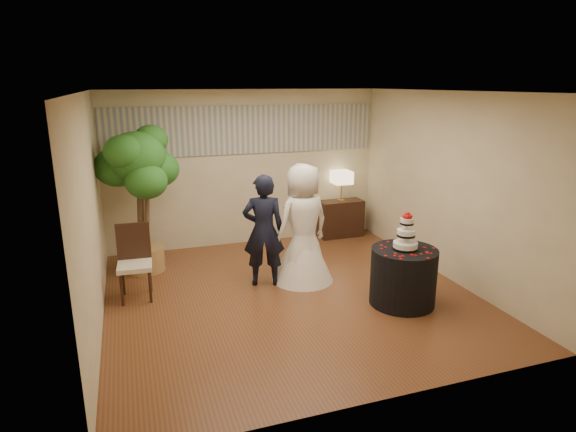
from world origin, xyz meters
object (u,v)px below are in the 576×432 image
object	(u,v)px
bride	(303,223)
wedding_cake	(406,231)
cake_table	(403,276)
table_lamp	(341,186)
ficus_tree	(140,200)
groom	(264,231)
side_chair	(135,264)
console	(340,218)

from	to	relation	value
bride	wedding_cake	size ratio (longest dim) A/B	3.49
cake_table	table_lamp	size ratio (longest dim) A/B	1.52
ficus_tree	groom	bearing A→B (deg)	-34.22
bride	side_chair	distance (m)	2.45
bride	console	bearing A→B (deg)	-143.71
cake_table	console	bearing A→B (deg)	81.38
table_lamp	ficus_tree	bearing A→B (deg)	-170.20
groom	console	xyz separation A→B (m)	(2.05, 1.77, -0.48)
console	wedding_cake	bearing A→B (deg)	-99.15
groom	ficus_tree	bearing A→B (deg)	-19.55
cake_table	bride	bearing A→B (deg)	129.74
bride	wedding_cake	world-z (taller)	bride
groom	ficus_tree	size ratio (longest dim) A/B	0.71
groom	table_lamp	distance (m)	2.72
table_lamp	side_chair	bearing A→B (deg)	-156.39
cake_table	groom	bearing A→B (deg)	142.50
groom	table_lamp	world-z (taller)	groom
console	table_lamp	distance (m)	0.65
groom	console	size ratio (longest dim) A/B	1.95
console	table_lamp	world-z (taller)	table_lamp
bride	side_chair	bearing A→B (deg)	-17.39
ficus_tree	bride	bearing A→B (deg)	-27.10
table_lamp	ficus_tree	world-z (taller)	ficus_tree
cake_table	side_chair	world-z (taller)	side_chair
side_chair	groom	bearing A→B (deg)	0.63
ficus_tree	side_chair	xyz separation A→B (m)	(-0.16, -1.05, -0.65)
cake_table	wedding_cake	world-z (taller)	wedding_cake
side_chair	table_lamp	bearing A→B (deg)	26.73
ficus_tree	side_chair	size ratio (longest dim) A/B	2.25
table_lamp	groom	bearing A→B (deg)	-139.22
table_lamp	wedding_cake	bearing A→B (deg)	-98.62
bride	ficus_tree	world-z (taller)	ficus_tree
groom	cake_table	distance (m)	2.07
bride	table_lamp	world-z (taller)	bride
groom	wedding_cake	distance (m)	2.03
wedding_cake	console	size ratio (longest dim) A/B	0.60
console	table_lamp	xyz separation A→B (m)	(0.00, 0.00, 0.65)
wedding_cake	table_lamp	world-z (taller)	table_lamp
groom	wedding_cake	size ratio (longest dim) A/B	3.25
table_lamp	side_chair	world-z (taller)	table_lamp
bride	cake_table	distance (m)	1.64
groom	bride	world-z (taller)	bride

